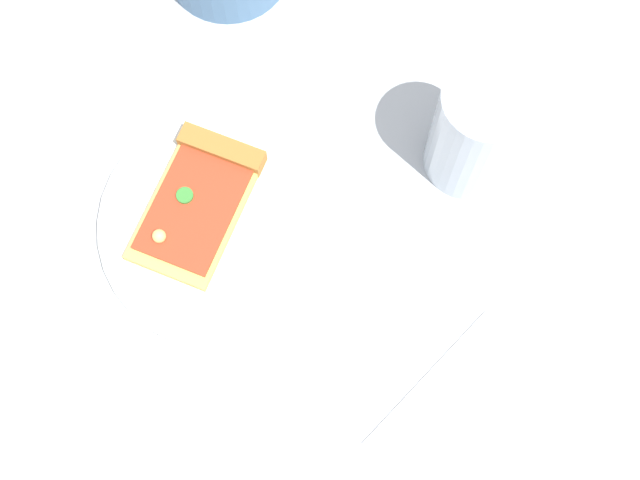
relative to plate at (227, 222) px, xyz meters
The scene contains 5 objects.
ground_plane 0.05m from the plate, 85.86° to the left, with size 2.40×2.40×0.00m, color #B2B7BC.
plate is the anchor object (origin of this frame).
pizza_slice_main 0.03m from the plate, 159.19° to the left, with size 0.08×0.14×0.02m.
soda_glass 0.23m from the plate, 38.34° to the left, with size 0.08×0.08×0.12m.
paper_napkin 0.28m from the plate, 17.32° to the right, with size 0.12×0.16×0.00m, color white.
Camera 1 is at (0.17, -0.25, 0.74)m, focal length 48.37 mm.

